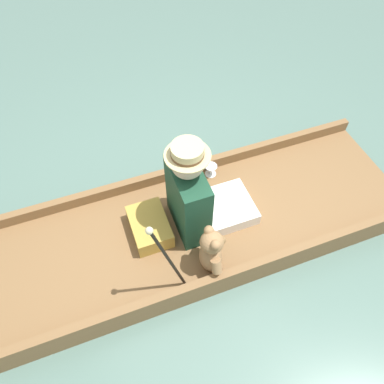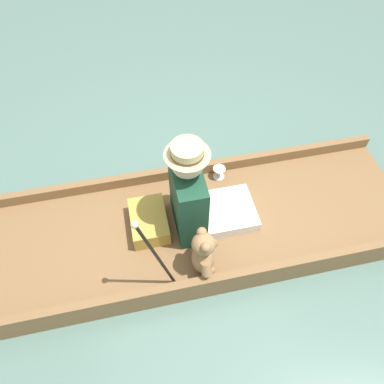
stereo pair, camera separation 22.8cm
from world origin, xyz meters
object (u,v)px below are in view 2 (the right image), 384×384
at_px(teddy_bear, 203,254).
at_px(wine_glass, 219,171).
at_px(seated_person, 197,197).
at_px(walking_cane, 154,252).

relative_size(teddy_bear, wine_glass, 4.16).
height_order(seated_person, wine_glass, seated_person).
bearing_deg(seated_person, teddy_bear, -3.09).
bearing_deg(teddy_bear, seated_person, 174.14).
relative_size(teddy_bear, walking_cane, 0.52).
relative_size(seated_person, wine_glass, 8.15).
relative_size(seated_person, walking_cane, 1.01).
relative_size(wine_glass, walking_cane, 0.12).
height_order(seated_person, teddy_bear, seated_person).
distance_m(teddy_bear, walking_cane, 0.45).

